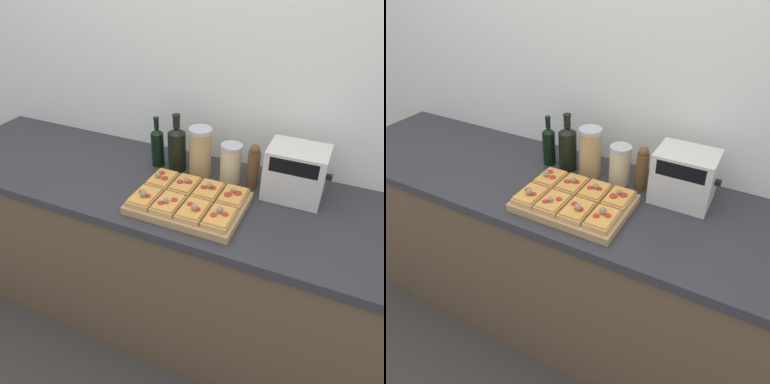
# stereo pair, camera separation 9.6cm
# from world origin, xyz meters

# --- Properties ---
(ground_plane) EXTENTS (12.00, 12.00, 0.00)m
(ground_plane) POSITION_xyz_m (0.00, 0.00, 0.00)
(ground_plane) COLOR #3D3833
(wall_back) EXTENTS (6.00, 0.06, 2.50)m
(wall_back) POSITION_xyz_m (0.00, 0.67, 1.25)
(wall_back) COLOR silver
(wall_back) RESTS_ON ground_plane
(kitchen_counter) EXTENTS (2.63, 0.67, 0.89)m
(kitchen_counter) POSITION_xyz_m (0.00, 0.32, 0.44)
(kitchen_counter) COLOR brown
(kitchen_counter) RESTS_ON ground_plane
(cutting_board) EXTENTS (0.45, 0.32, 0.03)m
(cutting_board) POSITION_xyz_m (0.05, 0.20, 0.90)
(cutting_board) COLOR tan
(cutting_board) RESTS_ON kitchen_counter
(pizza_slice_back_left) EXTENTS (0.10, 0.14, 0.05)m
(pizza_slice_back_left) POSITION_xyz_m (-0.11, 0.28, 0.93)
(pizza_slice_back_left) COLOR tan
(pizza_slice_back_left) RESTS_ON cutting_board
(pizza_slice_back_midleft) EXTENTS (0.10, 0.14, 0.05)m
(pizza_slice_back_midleft) POSITION_xyz_m (-0.01, 0.28, 0.93)
(pizza_slice_back_midleft) COLOR tan
(pizza_slice_back_midleft) RESTS_ON cutting_board
(pizza_slice_back_midright) EXTENTS (0.10, 0.14, 0.05)m
(pizza_slice_back_midright) POSITION_xyz_m (0.10, 0.28, 0.93)
(pizza_slice_back_midright) COLOR tan
(pizza_slice_back_midright) RESTS_ON cutting_board
(pizza_slice_back_right) EXTENTS (0.10, 0.14, 0.05)m
(pizza_slice_back_right) POSITION_xyz_m (0.21, 0.28, 0.93)
(pizza_slice_back_right) COLOR tan
(pizza_slice_back_right) RESTS_ON cutting_board
(pizza_slice_front_left) EXTENTS (0.10, 0.14, 0.06)m
(pizza_slice_front_left) POSITION_xyz_m (-0.11, 0.13, 0.93)
(pizza_slice_front_left) COLOR tan
(pizza_slice_front_left) RESTS_ON cutting_board
(pizza_slice_front_midleft) EXTENTS (0.10, 0.14, 0.05)m
(pizza_slice_front_midleft) POSITION_xyz_m (-0.01, 0.13, 0.93)
(pizza_slice_front_midleft) COLOR tan
(pizza_slice_front_midleft) RESTS_ON cutting_board
(pizza_slice_front_midright) EXTENTS (0.10, 0.14, 0.06)m
(pizza_slice_front_midright) POSITION_xyz_m (0.10, 0.13, 0.93)
(pizza_slice_front_midright) COLOR tan
(pizza_slice_front_midright) RESTS_ON cutting_board
(pizza_slice_front_right) EXTENTS (0.10, 0.14, 0.05)m
(pizza_slice_front_right) POSITION_xyz_m (0.21, 0.13, 0.93)
(pizza_slice_front_right) COLOR tan
(pizza_slice_front_right) RESTS_ON cutting_board
(olive_oil_bottle) EXTENTS (0.06, 0.06, 0.24)m
(olive_oil_bottle) POSITION_xyz_m (-0.23, 0.46, 0.99)
(olive_oil_bottle) COLOR black
(olive_oil_bottle) RESTS_ON kitchen_counter
(wine_bottle) EXTENTS (0.08, 0.08, 0.27)m
(wine_bottle) POSITION_xyz_m (-0.13, 0.46, 1.00)
(wine_bottle) COLOR black
(wine_bottle) RESTS_ON kitchen_counter
(grain_jar_tall) EXTENTS (0.10, 0.10, 0.23)m
(grain_jar_tall) POSITION_xyz_m (-0.01, 0.46, 1.00)
(grain_jar_tall) COLOR tan
(grain_jar_tall) RESTS_ON kitchen_counter
(grain_jar_short) EXTENTS (0.09, 0.09, 0.18)m
(grain_jar_short) POSITION_xyz_m (0.13, 0.46, 0.98)
(grain_jar_short) COLOR beige
(grain_jar_short) RESTS_ON kitchen_counter
(pepper_mill) EXTENTS (0.05, 0.05, 0.20)m
(pepper_mill) POSITION_xyz_m (0.23, 0.46, 0.99)
(pepper_mill) COLOR brown
(pepper_mill) RESTS_ON kitchen_counter
(toaster_oven) EXTENTS (0.26, 0.18, 0.22)m
(toaster_oven) POSITION_xyz_m (0.41, 0.46, 1.00)
(toaster_oven) COLOR beige
(toaster_oven) RESTS_ON kitchen_counter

